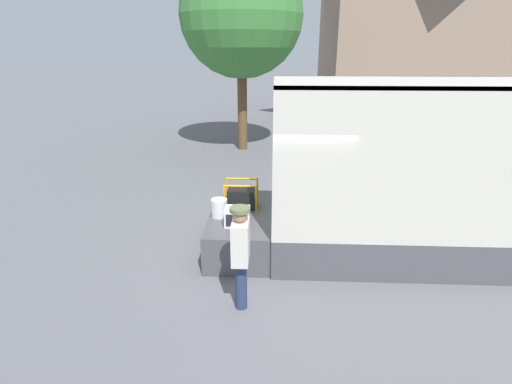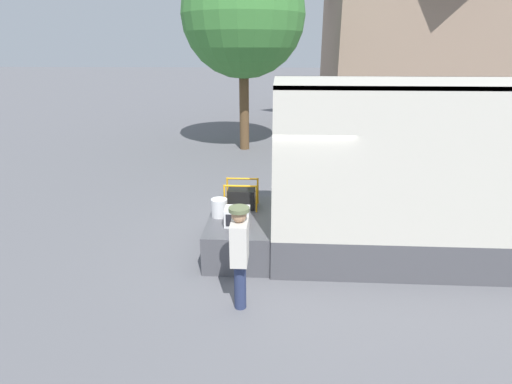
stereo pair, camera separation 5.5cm
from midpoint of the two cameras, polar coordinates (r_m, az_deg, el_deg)
name	(u,v)px [view 1 (the left image)]	position (r m, az deg, el deg)	size (l,w,h in m)	color
ground_plane	(271,249)	(7.91, 2.02, -8.14)	(160.00, 160.00, 0.00)	slate
tailgate_deck	(241,232)	(7.78, -2.35, -5.74)	(1.19, 2.11, 0.71)	#4C4C51
microwave	(237,217)	(7.17, -2.90, -3.52)	(0.44, 0.37, 0.32)	white
portable_generator	(242,198)	(7.93, -2.17, -0.82)	(0.66, 0.49, 0.55)	black
orange_bucket	(219,208)	(7.55, -5.49, -2.27)	(0.31, 0.31, 0.34)	silver
worker_person	(241,249)	(5.80, -2.50, -8.09)	(0.29, 0.44, 1.63)	navy
house_backdrop	(414,28)	(21.94, 21.61, 21.00)	(8.65, 7.76, 9.13)	gray
street_tree	(241,15)	(15.36, -2.22, 23.94)	(4.37, 4.37, 7.02)	brown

